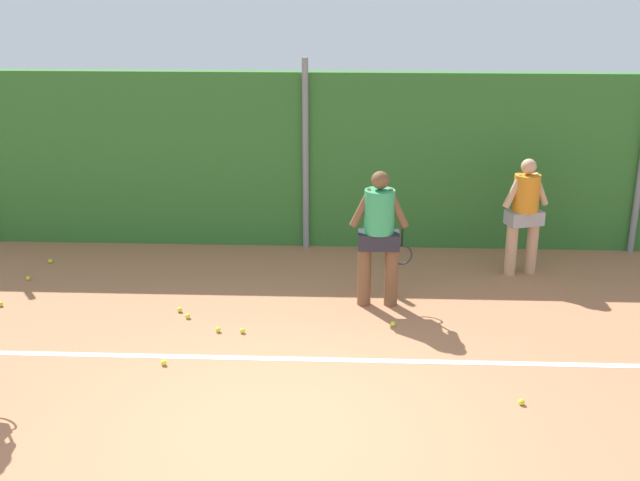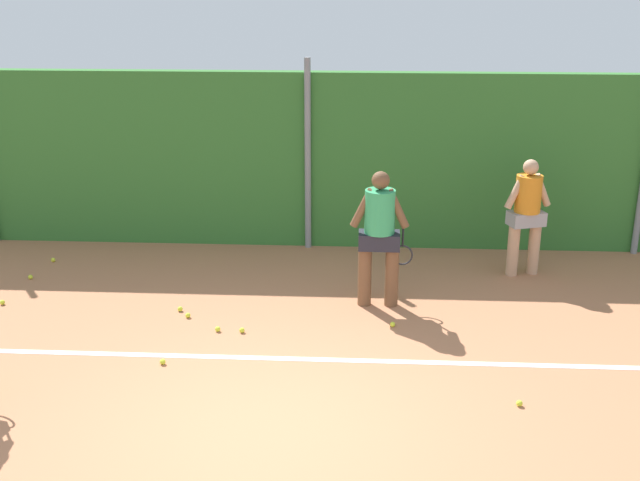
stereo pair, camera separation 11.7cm
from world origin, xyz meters
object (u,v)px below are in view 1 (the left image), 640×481
at_px(player_backcourt_far, 525,210).
at_px(player_midcourt, 379,232).
at_px(tennis_ball_8, 0,304).
at_px(tennis_ball_10, 188,316).
at_px(tennis_ball_1, 50,261).
at_px(tennis_ball_3, 180,310).
at_px(tennis_ball_6, 393,324).
at_px(tennis_ball_7, 521,402).
at_px(tennis_ball_5, 242,331).
at_px(tennis_ball_11, 28,278).
at_px(tennis_ball_0, 164,363).
at_px(tennis_ball_9, 218,330).

bearing_deg(player_backcourt_far, player_midcourt, -167.61).
xyz_separation_m(tennis_ball_8, tennis_ball_10, (2.58, -0.27, 0.00)).
distance_m(player_midcourt, tennis_ball_1, 5.25).
bearing_deg(tennis_ball_3, tennis_ball_1, 144.21).
bearing_deg(tennis_ball_8, player_midcourt, 3.30).
bearing_deg(player_midcourt, tennis_ball_6, -75.03).
distance_m(player_backcourt_far, tennis_ball_10, 5.02).
relative_size(tennis_ball_6, tennis_ball_8, 1.00).
xyz_separation_m(tennis_ball_1, tennis_ball_7, (6.40, -3.85, 0.00)).
height_order(tennis_ball_5, tennis_ball_8, same).
xyz_separation_m(tennis_ball_1, tennis_ball_3, (2.37, -1.71, 0.00)).
bearing_deg(tennis_ball_3, tennis_ball_6, -6.50).
distance_m(tennis_ball_1, tennis_ball_3, 2.92).
height_order(tennis_ball_3, tennis_ball_8, same).
bearing_deg(tennis_ball_11, tennis_ball_5, -25.45).
relative_size(tennis_ball_0, tennis_ball_5, 1.00).
bearing_deg(tennis_ball_7, tennis_ball_11, 154.05).
relative_size(tennis_ball_6, tennis_ball_9, 1.00).
xyz_separation_m(tennis_ball_0, tennis_ball_8, (-2.57, 1.54, 0.00)).
bearing_deg(player_midcourt, tennis_ball_0, -143.16).
relative_size(tennis_ball_3, tennis_ball_8, 1.00).
xyz_separation_m(tennis_ball_7, tennis_ball_9, (-3.42, 1.57, 0.00)).
xyz_separation_m(tennis_ball_10, tennis_ball_11, (-2.58, 1.19, 0.00)).
height_order(tennis_ball_8, tennis_ball_9, same).
bearing_deg(player_backcourt_far, tennis_ball_5, -167.92).
bearing_deg(tennis_ball_0, tennis_ball_7, -9.95).
relative_size(tennis_ball_1, tennis_ball_3, 1.00).
distance_m(tennis_ball_0, tennis_ball_9, 1.00).
bearing_deg(tennis_ball_9, tennis_ball_1, 142.47).
height_order(tennis_ball_0, tennis_ball_8, same).
relative_size(tennis_ball_3, tennis_ball_6, 1.00).
bearing_deg(player_midcourt, tennis_ball_1, 165.21).
height_order(player_midcourt, tennis_ball_0, player_midcourt).
relative_size(tennis_ball_1, tennis_ball_6, 1.00).
distance_m(player_backcourt_far, tennis_ball_3, 5.09).
bearing_deg(tennis_ball_3, tennis_ball_5, -33.03).
bearing_deg(tennis_ball_3, player_midcourt, 8.02).
bearing_deg(tennis_ball_0, tennis_ball_6, 23.38).
height_order(tennis_ball_8, tennis_ball_10, same).
bearing_deg(tennis_ball_1, tennis_ball_3, -35.79).
distance_m(tennis_ball_0, tennis_ball_7, 3.95).
distance_m(tennis_ball_5, tennis_ball_7, 3.48).
distance_m(tennis_ball_5, tennis_ball_10, 0.86).
bearing_deg(tennis_ball_11, tennis_ball_9, -27.42).
relative_size(tennis_ball_0, tennis_ball_11, 1.00).
relative_size(player_backcourt_far, tennis_ball_7, 26.21).
bearing_deg(tennis_ball_9, tennis_ball_10, 140.12).
bearing_deg(tennis_ball_7, tennis_ball_9, 155.38).
relative_size(player_midcourt, tennis_ball_6, 27.85).
distance_m(tennis_ball_6, tennis_ball_11, 5.37).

